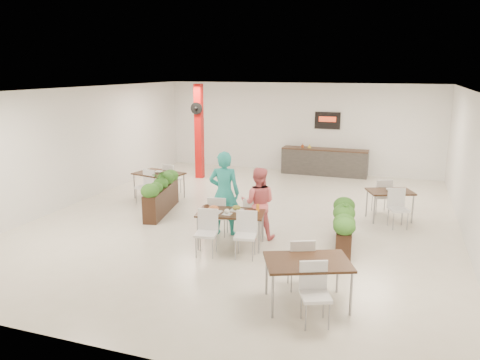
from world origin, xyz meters
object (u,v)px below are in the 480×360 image
(main_table, at_px, (230,217))
(side_table_b, at_px, (390,196))
(diner_woman, at_px, (258,203))
(side_table_a, at_px, (159,177))
(side_table_c, at_px, (307,267))
(planter_right, at_px, (344,226))
(service_counter, at_px, (324,161))
(red_column, at_px, (199,130))
(diner_man, at_px, (224,193))
(planter_left, at_px, (161,193))

(main_table, height_order, side_table_b, same)
(diner_woman, height_order, side_table_a, diner_woman)
(diner_woman, height_order, side_table_c, diner_woman)
(main_table, bearing_deg, planter_right, 15.63)
(service_counter, height_order, diner_woman, service_counter)
(side_table_c, bearing_deg, red_column, 101.58)
(diner_man, bearing_deg, service_counter, -109.34)
(side_table_b, bearing_deg, planter_right, -131.90)
(main_table, height_order, side_table_c, same)
(red_column, distance_m, side_table_b, 7.00)
(main_table, height_order, side_table_a, same)
(main_table, distance_m, side_table_c, 2.86)
(main_table, xyz_separation_m, side_table_a, (-3.28, 2.87, 0.01))
(service_counter, height_order, planter_right, service_counter)
(planter_left, bearing_deg, diner_man, -24.35)
(red_column, height_order, side_table_a, red_column)
(red_column, relative_size, side_table_b, 1.93)
(planter_left, distance_m, side_table_a, 1.45)
(red_column, distance_m, diner_man, 5.81)
(diner_man, height_order, side_table_b, diner_man)
(service_counter, relative_size, side_table_b, 1.81)
(service_counter, distance_m, planter_right, 7.06)
(diner_man, bearing_deg, side_table_c, 122.57)
(red_column, bearing_deg, planter_left, -80.04)
(red_column, height_order, side_table_b, red_column)
(red_column, relative_size, diner_man, 1.67)
(service_counter, height_order, main_table, service_counter)
(planter_left, bearing_deg, diner_woman, -18.23)
(service_counter, xyz_separation_m, diner_woman, (-0.35, -6.88, 0.31))
(main_table, distance_m, side_table_a, 4.36)
(planter_left, height_order, planter_right, planter_left)
(diner_woman, height_order, side_table_b, diner_woman)
(planter_right, distance_m, side_table_b, 2.45)
(red_column, xyz_separation_m, main_table, (3.24, -5.67, -1.01))
(diner_woman, bearing_deg, planter_right, 169.63)
(planter_left, relative_size, side_table_c, 1.29)
(red_column, height_order, planter_left, red_column)
(main_table, distance_m, diner_man, 0.83)
(diner_man, bearing_deg, planter_left, -34.21)
(red_column, bearing_deg, side_table_a, -90.83)
(side_table_b, bearing_deg, diner_man, -168.88)
(service_counter, distance_m, planter_left, 6.76)
(diner_woman, bearing_deg, red_column, -63.79)
(side_table_a, distance_m, side_table_c, 7.22)
(service_counter, bearing_deg, planter_left, -119.10)
(side_table_b, relative_size, side_table_c, 1.00)
(side_table_c, bearing_deg, service_counter, 74.70)
(side_table_b, bearing_deg, service_counter, 95.30)
(main_table, relative_size, diner_woman, 1.12)
(planter_left, height_order, side_table_c, planter_left)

